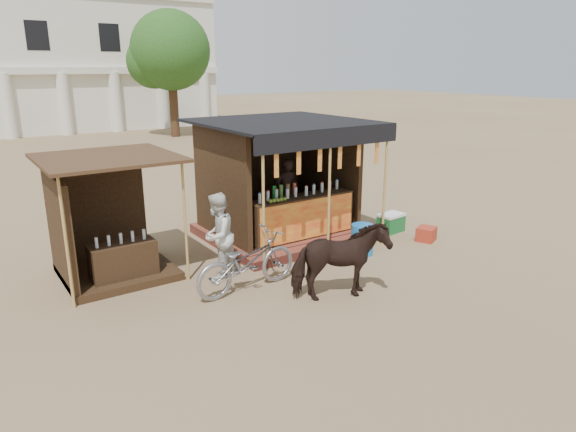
# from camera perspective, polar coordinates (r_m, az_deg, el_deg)

# --- Properties ---
(ground) EXTENTS (120.00, 120.00, 0.00)m
(ground) POSITION_cam_1_polar(r_m,az_deg,el_deg) (9.41, 5.57, -8.73)
(ground) COLOR #846B4C
(ground) RESTS_ON ground
(main_stall) EXTENTS (3.60, 3.61, 2.78)m
(main_stall) POSITION_cam_1_polar(r_m,az_deg,el_deg) (12.18, -0.72, 2.34)
(main_stall) COLOR brown
(main_stall) RESTS_ON ground
(secondary_stall) EXTENTS (2.40, 2.40, 2.38)m
(secondary_stall) POSITION_cam_1_polar(r_m,az_deg,el_deg) (10.48, -19.74, -1.98)
(secondary_stall) COLOR #362613
(secondary_stall) RESTS_ON ground
(cow) EXTENTS (1.82, 1.24, 1.41)m
(cow) POSITION_cam_1_polar(r_m,az_deg,el_deg) (9.00, 5.76, -5.07)
(cow) COLOR black
(cow) RESTS_ON ground
(motorbike) EXTENTS (2.13, 0.87, 1.09)m
(motorbike) POSITION_cam_1_polar(r_m,az_deg,el_deg) (9.38, -4.62, -5.13)
(motorbike) COLOR gray
(motorbike) RESTS_ON ground
(bystander) EXTENTS (1.03, 1.00, 1.67)m
(bystander) POSITION_cam_1_polar(r_m,az_deg,el_deg) (9.96, -7.84, -2.17)
(bystander) COLOR silver
(bystander) RESTS_ON ground
(blue_barrel) EXTENTS (0.54, 0.54, 0.67)m
(blue_barrel) POSITION_cam_1_polar(r_m,az_deg,el_deg) (11.32, 8.25, -2.59)
(blue_barrel) COLOR #1764AF
(blue_barrel) RESTS_ON ground
(red_crate) EXTENTS (0.56, 0.54, 0.33)m
(red_crate) POSITION_cam_1_polar(r_m,az_deg,el_deg) (12.53, 15.10, -1.94)
(red_crate) COLOR maroon
(red_crate) RESTS_ON ground
(cooler) EXTENTS (0.68, 0.50, 0.46)m
(cooler) POSITION_cam_1_polar(r_m,az_deg,el_deg) (12.99, 11.37, -0.72)
(cooler) COLOR #16652A
(cooler) RESTS_ON ground
(tree) EXTENTS (4.50, 4.40, 7.00)m
(tree) POSITION_cam_1_polar(r_m,az_deg,el_deg) (30.80, -13.35, 17.17)
(tree) COLOR #382314
(tree) RESTS_ON ground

